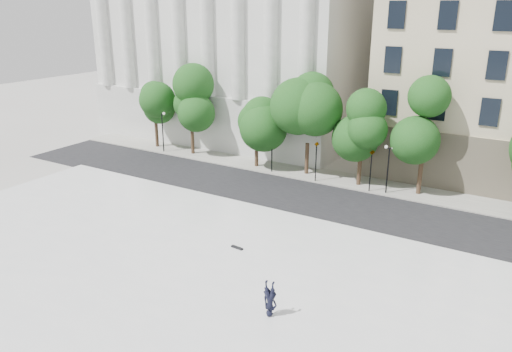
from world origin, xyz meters
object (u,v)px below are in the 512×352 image
Objects in this scene: skateboard at (237,248)px; traffic_light_east at (372,151)px; traffic_light_west at (317,142)px; person_lying at (270,311)px.

traffic_light_east is at bearing 83.50° from skateboard.
traffic_light_east is 4.91× the size of skateboard.
traffic_light_west reaches higher than traffic_light_east.
traffic_light_west reaches higher than person_lying.
skateboard is at bearing 127.58° from person_lying.
traffic_light_east reaches higher than person_lying.
traffic_light_west is 15.59m from skateboard.
traffic_light_west is 2.20× the size of person_lying.
skateboard is at bearing -102.84° from traffic_light_east.
person_lying is at bearing -84.64° from traffic_light_east.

